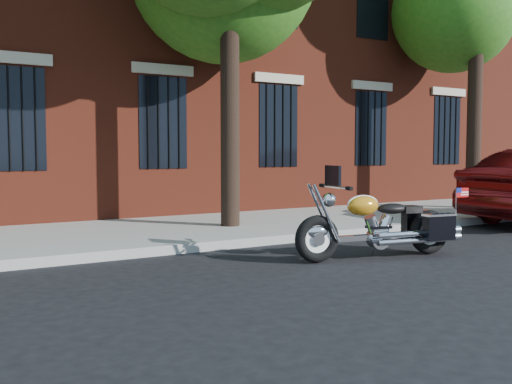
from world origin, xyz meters
TOP-DOWN VIEW (x-y plane):
  - ground at (0.00, 0.00)m, footprint 120.00×120.00m
  - curb at (0.00, 1.38)m, footprint 40.00×0.16m
  - sidewalk at (0.00, 3.26)m, footprint 40.00×3.60m
  - motorcycle at (1.23, -0.53)m, footprint 2.64×1.04m

SIDE VIEW (x-z plane):
  - ground at x=0.00m, z-range 0.00..0.00m
  - curb at x=0.00m, z-range 0.00..0.15m
  - sidewalk at x=0.00m, z-range 0.00..0.15m
  - motorcycle at x=1.23m, z-range -0.22..1.15m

